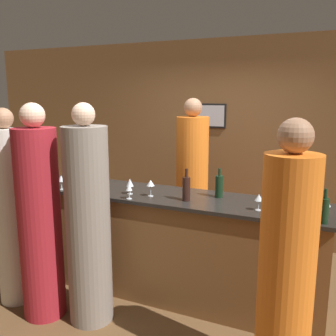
# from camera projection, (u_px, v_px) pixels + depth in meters

# --- Properties ---
(ground_plane) EXTENTS (14.00, 14.00, 0.00)m
(ground_plane) POSITION_uv_depth(u_px,v_px,m) (166.00, 292.00, 3.94)
(ground_plane) COLOR brown
(back_wall) EXTENTS (8.00, 0.08, 2.80)m
(back_wall) POSITION_uv_depth(u_px,v_px,m) (220.00, 141.00, 5.31)
(back_wall) COLOR brown
(back_wall) RESTS_ON ground_plane
(bar_counter) EXTENTS (3.16, 0.70, 1.06)m
(bar_counter) POSITION_uv_depth(u_px,v_px,m) (166.00, 244.00, 3.84)
(bar_counter) COLOR brown
(bar_counter) RESTS_ON ground_plane
(bartender) EXTENTS (0.39, 0.39, 2.01)m
(bartender) POSITION_uv_depth(u_px,v_px,m) (192.00, 187.00, 4.60)
(bartender) COLOR orange
(bartender) RESTS_ON ground_plane
(guest_0) EXTENTS (0.39, 0.39, 1.98)m
(guest_0) POSITION_uv_depth(u_px,v_px,m) (88.00, 224.00, 3.31)
(guest_0) COLOR gray
(guest_0) RESTS_ON ground_plane
(guest_1) EXTENTS (0.31, 0.31, 1.93)m
(guest_1) POSITION_uv_depth(u_px,v_px,m) (11.00, 214.00, 3.63)
(guest_1) COLOR silver
(guest_1) RESTS_ON ground_plane
(guest_2) EXTENTS (0.37, 0.37, 1.91)m
(guest_2) POSITION_uv_depth(u_px,v_px,m) (286.00, 271.00, 2.51)
(guest_2) COLOR orange
(guest_2) RESTS_ON ground_plane
(guest_3) EXTENTS (0.39, 0.39, 1.98)m
(guest_3) POSITION_uv_depth(u_px,v_px,m) (40.00, 221.00, 3.39)
(guest_3) COLOR maroon
(guest_3) RESTS_ON ground_plane
(wine_bottle_0) EXTENTS (0.08, 0.08, 0.29)m
(wine_bottle_0) POSITION_uv_depth(u_px,v_px,m) (219.00, 186.00, 3.62)
(wine_bottle_0) COLOR black
(wine_bottle_0) RESTS_ON bar_counter
(wine_bottle_1) EXTENTS (0.07, 0.07, 0.31)m
(wine_bottle_1) POSITION_uv_depth(u_px,v_px,m) (186.00, 188.00, 3.50)
(wine_bottle_1) COLOR black
(wine_bottle_1) RESTS_ON bar_counter
(wine_bottle_2) EXTENTS (0.07, 0.07, 0.28)m
(wine_bottle_2) POSITION_uv_depth(u_px,v_px,m) (324.00, 210.00, 2.89)
(wine_bottle_2) COLOR black
(wine_bottle_2) RESTS_ON bar_counter
(wine_glass_0) EXTENTS (0.06, 0.06, 0.15)m
(wine_glass_0) POSITION_uv_depth(u_px,v_px,m) (61.00, 179.00, 3.91)
(wine_glass_0) COLOR silver
(wine_glass_0) RESTS_ON bar_counter
(wine_glass_1) EXTENTS (0.07, 0.07, 0.14)m
(wine_glass_1) POSITION_uv_depth(u_px,v_px,m) (259.00, 198.00, 3.21)
(wine_glass_1) COLOR silver
(wine_glass_1) RESTS_ON bar_counter
(wine_glass_2) EXTENTS (0.08, 0.08, 0.17)m
(wine_glass_2) POSITION_uv_depth(u_px,v_px,m) (326.00, 202.00, 3.03)
(wine_glass_2) COLOR silver
(wine_glass_2) RESTS_ON bar_counter
(wine_glass_3) EXTENTS (0.07, 0.07, 0.16)m
(wine_glass_3) POSITION_uv_depth(u_px,v_px,m) (130.00, 183.00, 3.73)
(wine_glass_3) COLOR silver
(wine_glass_3) RESTS_ON bar_counter
(wine_glass_4) EXTENTS (0.08, 0.08, 0.16)m
(wine_glass_4) POSITION_uv_depth(u_px,v_px,m) (311.00, 200.00, 3.08)
(wine_glass_4) COLOR silver
(wine_glass_4) RESTS_ON bar_counter
(wine_glass_5) EXTENTS (0.06, 0.06, 0.15)m
(wine_glass_5) POSITION_uv_depth(u_px,v_px,m) (129.00, 188.00, 3.56)
(wine_glass_5) COLOR silver
(wine_glass_5) RESTS_ON bar_counter
(wine_glass_6) EXTENTS (0.08, 0.08, 0.16)m
(wine_glass_6) POSITION_uv_depth(u_px,v_px,m) (151.00, 183.00, 3.65)
(wine_glass_6) COLOR silver
(wine_glass_6) RESTS_ON bar_counter
(wine_glass_7) EXTENTS (0.06, 0.06, 0.18)m
(wine_glass_7) POSITION_uv_depth(u_px,v_px,m) (35.00, 174.00, 4.06)
(wine_glass_7) COLOR silver
(wine_glass_7) RESTS_ON bar_counter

